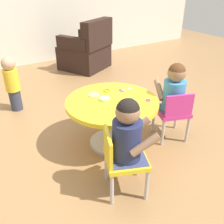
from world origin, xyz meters
TOP-DOWN VIEW (x-y plane):
  - ground_plane at (0.00, 0.00)m, footprint 10.00×10.00m
  - craft_table at (0.00, 0.00)m, footprint 0.86×0.86m
  - child_chair_left at (-0.26, -0.55)m, footprint 0.39×0.39m
  - seated_child_left at (-0.23, -0.56)m, footprint 0.42×0.38m
  - child_chair_right at (0.56, -0.24)m, footprint 0.38×0.38m
  - seated_child_right at (0.57, -0.20)m, footprint 0.37×0.42m
  - armchair_dark at (0.84, 2.15)m, footprint 0.95×0.96m
  - toddler_standing at (-0.62, 1.25)m, footprint 0.17×0.17m
  - rolling_pin at (0.10, -0.19)m, footprint 0.09×0.23m
  - craft_scissors at (0.22, 0.13)m, footprint 0.14×0.08m
  - playdough_blob_0 at (-0.05, 0.05)m, footprint 0.10×0.10m
  - playdough_blob_1 at (-0.08, 0.19)m, footprint 0.11×0.11m
  - cookie_cutter_0 at (0.28, -0.18)m, footprint 0.05×0.05m
  - cookie_cutter_1 at (0.07, 0.21)m, footprint 0.07×0.07m

SIDE VIEW (x-z plane):
  - ground_plane at x=0.00m, z-range 0.00..0.00m
  - child_chair_left at x=-0.26m, z-range 0.04..0.57m
  - child_chair_right at x=0.56m, z-range 0.04..0.57m
  - armchair_dark at x=0.84m, z-range -0.12..0.73m
  - toddler_standing at x=-0.62m, z-range 0.02..0.70m
  - craft_table at x=0.00m, z-range 0.12..0.60m
  - craft_scissors at x=0.22m, z-range 0.48..0.49m
  - cookie_cutter_0 at x=0.28m, z-range 0.48..0.49m
  - cookie_cutter_1 at x=0.07m, z-range 0.48..0.49m
  - playdough_blob_1 at x=-0.08m, z-range 0.48..0.49m
  - playdough_blob_0 at x=-0.05m, z-range 0.48..0.50m
  - rolling_pin at x=0.10m, z-range 0.48..0.53m
  - seated_child_left at x=-0.23m, z-range 0.28..0.79m
  - seated_child_right at x=0.57m, z-range 0.28..0.79m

